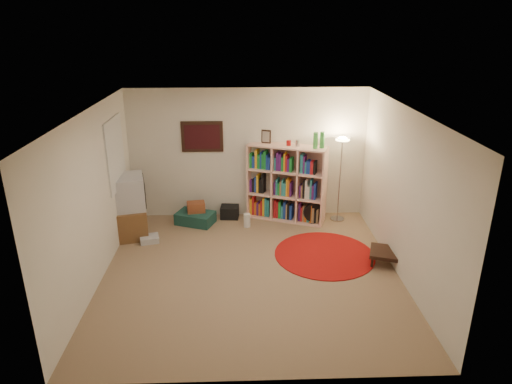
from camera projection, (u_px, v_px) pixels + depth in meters
room at (247, 195)px, 6.63m from camera, size 4.54×4.54×2.54m
bookshelf at (286, 184)px, 8.70m from camera, size 1.53×0.93×1.77m
floor_lamp at (342, 152)px, 8.41m from camera, size 0.41×0.41×1.65m
floor_fan at (313, 213)px, 8.64m from camera, size 0.38×0.23×0.43m
tv_stand at (130, 207)px, 8.10m from camera, size 0.70×0.87×1.11m
dvd_box at (149, 239)px, 7.99m from camera, size 0.37×0.34×0.11m
suitcase at (195, 218)px, 8.69m from camera, size 0.80×0.66×0.22m
wicker_basket at (196, 207)px, 8.66m from camera, size 0.37×0.29×0.19m
duffel_bag at (230, 212)px, 8.94m from camera, size 0.37×0.32×0.24m
paper_towel at (247, 220)px, 8.54m from camera, size 0.16×0.16×0.26m
red_rug at (324, 254)px, 7.56m from camera, size 1.65×1.65×0.01m
side_table at (386, 253)px, 7.23m from camera, size 0.62×0.62×0.22m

